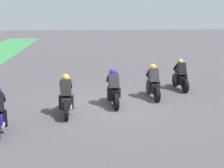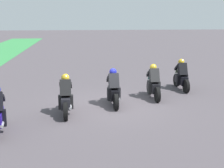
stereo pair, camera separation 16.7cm
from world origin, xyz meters
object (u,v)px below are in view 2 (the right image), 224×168
(rider_lane_a, at_px, (181,77))
(rider_lane_b, at_px, (154,84))
(rider_lane_c, at_px, (113,90))
(rider_lane_d, at_px, (66,98))

(rider_lane_a, relative_size, rider_lane_b, 1.00)
(rider_lane_b, xyz_separation_m, rider_lane_c, (-0.95, 1.88, 0.00))
(rider_lane_a, xyz_separation_m, rider_lane_b, (-1.43, 1.72, 0.00))
(rider_lane_b, relative_size, rider_lane_d, 1.00)
(rider_lane_b, distance_m, rider_lane_c, 2.10)
(rider_lane_a, bearing_deg, rider_lane_c, 121.57)
(rider_lane_b, distance_m, rider_lane_d, 4.22)
(rider_lane_c, distance_m, rider_lane_d, 2.12)
(rider_lane_a, height_order, rider_lane_b, same)
(rider_lane_a, relative_size, rider_lane_c, 1.00)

